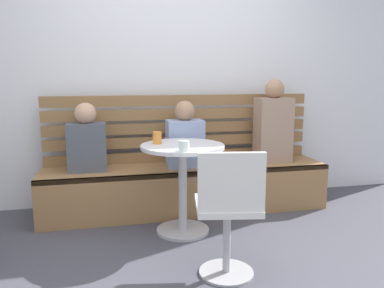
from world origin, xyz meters
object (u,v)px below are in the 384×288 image
at_px(person_child_middle, 185,138).
at_px(cup_tumbler_orange, 157,138).
at_px(cafe_table, 183,171).
at_px(booth_bench, 187,188).
at_px(person_child_left, 87,141).
at_px(white_chair, 228,210).
at_px(person_adult, 273,125).
at_px(cup_glass_short, 184,146).

xyz_separation_m(person_child_middle, cup_tumbler_orange, (-0.32, -0.41, 0.08)).
bearing_deg(cafe_table, booth_bench, 74.47).
relative_size(cafe_table, cup_tumbler_orange, 7.40).
height_order(person_child_middle, cup_tumbler_orange, person_child_middle).
bearing_deg(booth_bench, person_child_left, 177.96).
xyz_separation_m(booth_bench, white_chair, (-0.01, -1.31, 0.24)).
height_order(cafe_table, white_chair, white_chair).
xyz_separation_m(white_chair, person_adult, (0.89, 1.33, 0.34)).
bearing_deg(person_child_left, white_chair, -56.33).
relative_size(person_adult, person_child_middle, 1.31).
height_order(cafe_table, person_adult, person_adult).
height_order(booth_bench, cup_tumbler_orange, cup_tumbler_orange).
relative_size(person_child_middle, cup_glass_short, 7.78).
bearing_deg(booth_bench, cup_glass_short, -103.35).
bearing_deg(cup_tumbler_orange, cafe_table, -25.71).
bearing_deg(person_child_left, person_adult, -0.59).
distance_m(cafe_table, person_adult, 1.18).
bearing_deg(person_child_middle, cup_tumbler_orange, -127.78).
distance_m(person_adult, person_child_left, 1.79).
relative_size(cafe_table, person_adult, 0.91).
xyz_separation_m(person_child_left, cup_tumbler_orange, (0.58, -0.44, 0.08)).
bearing_deg(cup_glass_short, cup_tumbler_orange, 112.01).
bearing_deg(person_adult, white_chair, -123.98).
bearing_deg(person_child_left, person_child_middle, -2.03).
height_order(person_adult, person_child_middle, person_adult).
relative_size(cafe_table, person_child_left, 1.20).
distance_m(white_chair, cup_tumbler_orange, 1.01).
height_order(person_child_left, person_child_middle, person_child_middle).
bearing_deg(person_child_left, booth_bench, -2.04).
relative_size(white_chair, person_child_left, 1.38).
relative_size(cafe_table, person_child_middle, 1.19).
distance_m(cafe_table, person_child_middle, 0.55).
relative_size(booth_bench, cafe_table, 3.65).
xyz_separation_m(booth_bench, person_child_middle, (-0.02, 0.00, 0.49)).
bearing_deg(white_chair, person_child_middle, 90.13).
xyz_separation_m(cafe_table, cup_glass_short, (-0.04, -0.27, 0.26)).
distance_m(white_chair, person_child_left, 1.64).
xyz_separation_m(white_chair, person_child_left, (-0.90, 1.35, 0.25)).
distance_m(person_child_left, person_child_middle, 0.89).
bearing_deg(cup_glass_short, person_adult, 36.49).
bearing_deg(person_adult, cup_glass_short, -143.51).
height_order(cafe_table, person_child_middle, person_child_middle).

